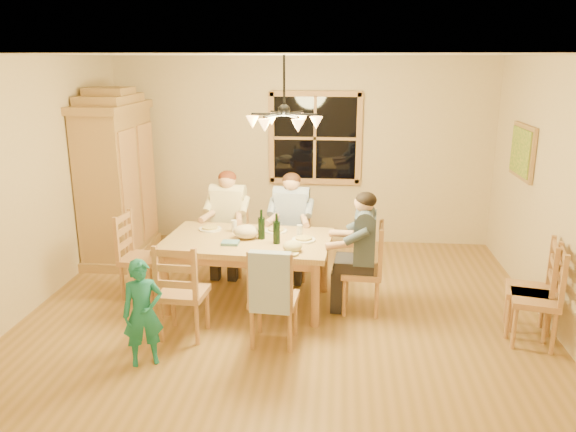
# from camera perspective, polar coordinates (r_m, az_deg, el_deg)

# --- Properties ---
(floor) EXTENTS (5.50, 5.50, 0.00)m
(floor) POSITION_cam_1_polar(r_m,az_deg,el_deg) (6.24, -0.35, -9.55)
(floor) COLOR olive
(floor) RESTS_ON ground
(ceiling) EXTENTS (5.50, 5.00, 0.02)m
(ceiling) POSITION_cam_1_polar(r_m,az_deg,el_deg) (5.64, -0.40, 16.07)
(ceiling) COLOR white
(ceiling) RESTS_ON wall_back
(wall_back) EXTENTS (5.50, 0.02, 2.70)m
(wall_back) POSITION_cam_1_polar(r_m,az_deg,el_deg) (8.24, 1.35, 6.57)
(wall_back) COLOR beige
(wall_back) RESTS_ON floor
(wall_left) EXTENTS (0.02, 5.00, 2.70)m
(wall_left) POSITION_cam_1_polar(r_m,az_deg,el_deg) (6.65, -24.71, 2.86)
(wall_left) COLOR beige
(wall_left) RESTS_ON floor
(wall_right) EXTENTS (0.02, 5.00, 2.70)m
(wall_right) POSITION_cam_1_polar(r_m,az_deg,el_deg) (6.17, 25.96, 1.80)
(wall_right) COLOR beige
(wall_right) RESTS_ON floor
(window) EXTENTS (1.30, 0.06, 1.30)m
(window) POSITION_cam_1_polar(r_m,az_deg,el_deg) (8.17, 2.75, 7.89)
(window) COLOR black
(window) RESTS_ON wall_back
(painting) EXTENTS (0.06, 0.78, 0.64)m
(painting) POSITION_cam_1_polar(r_m,az_deg,el_deg) (7.23, 22.71, 6.05)
(painting) COLOR #9C7843
(painting) RESTS_ON wall_right
(chandelier) EXTENTS (0.77, 0.68, 0.71)m
(chandelier) POSITION_cam_1_polar(r_m,az_deg,el_deg) (5.67, -0.39, 9.77)
(chandelier) COLOR black
(chandelier) RESTS_ON ceiling
(armoire) EXTENTS (0.66, 1.40, 2.30)m
(armoire) POSITION_cam_1_polar(r_m,az_deg,el_deg) (7.93, -16.95, 3.35)
(armoire) COLOR #9C7843
(armoire) RESTS_ON floor
(dining_table) EXTENTS (1.88, 1.23, 0.76)m
(dining_table) POSITION_cam_1_polar(r_m,az_deg,el_deg) (6.20, -4.10, -3.19)
(dining_table) COLOR #A6824A
(dining_table) RESTS_ON floor
(chair_far_left) EXTENTS (0.47, 0.45, 0.99)m
(chair_far_left) POSITION_cam_1_polar(r_m,az_deg,el_deg) (7.20, -6.00, -3.49)
(chair_far_left) COLOR #B0784D
(chair_far_left) RESTS_ON floor
(chair_far_right) EXTENTS (0.47, 0.45, 0.99)m
(chair_far_right) POSITION_cam_1_polar(r_m,az_deg,el_deg) (7.04, 0.33, -3.86)
(chair_far_right) COLOR #B0784D
(chair_far_right) RESTS_ON floor
(chair_near_left) EXTENTS (0.47, 0.45, 0.99)m
(chair_near_left) POSITION_cam_1_polar(r_m,az_deg,el_deg) (5.70, -10.50, -9.07)
(chair_near_left) COLOR #B0784D
(chair_near_left) RESTS_ON floor
(chair_near_right) EXTENTS (0.47, 0.45, 0.99)m
(chair_near_right) POSITION_cam_1_polar(r_m,az_deg,el_deg) (5.48, -1.42, -9.87)
(chair_near_right) COLOR #B0784D
(chair_near_right) RESTS_ON floor
(chair_end_left) EXTENTS (0.45, 0.47, 0.99)m
(chair_end_left) POSITION_cam_1_polar(r_m,az_deg,el_deg) (6.71, -14.57, -5.42)
(chair_end_left) COLOR #B0784D
(chair_end_left) RESTS_ON floor
(chair_end_right) EXTENTS (0.45, 0.47, 0.99)m
(chair_end_right) POSITION_cam_1_polar(r_m,az_deg,el_deg) (6.18, 7.45, -6.91)
(chair_end_right) COLOR #B0784D
(chair_end_right) RESTS_ON floor
(adult_woman) EXTENTS (0.41, 0.45, 0.87)m
(adult_woman) POSITION_cam_1_polar(r_m,az_deg,el_deg) (7.05, -6.12, 0.64)
(adult_woman) COLOR beige
(adult_woman) RESTS_ON floor
(adult_plaid_man) EXTENTS (0.41, 0.45, 0.87)m
(adult_plaid_man) POSITION_cam_1_polar(r_m,az_deg,el_deg) (6.88, 0.34, 0.36)
(adult_plaid_man) COLOR #304686
(adult_plaid_man) RESTS_ON floor
(adult_slate_man) EXTENTS (0.45, 0.41, 0.87)m
(adult_slate_man) POSITION_cam_1_polar(r_m,az_deg,el_deg) (5.99, 7.64, -2.16)
(adult_slate_man) COLOR #38465A
(adult_slate_man) RESTS_ON floor
(towel) EXTENTS (0.39, 0.13, 0.58)m
(towel) POSITION_cam_1_polar(r_m,az_deg,el_deg) (5.14, -1.84, -6.78)
(towel) COLOR #9CAED3
(towel) RESTS_ON chair_near_right
(wine_bottle_a) EXTENTS (0.08, 0.08, 0.33)m
(wine_bottle_a) POSITION_cam_1_polar(r_m,az_deg,el_deg) (6.10, -2.72, -0.86)
(wine_bottle_a) COLOR black
(wine_bottle_a) RESTS_ON dining_table
(wine_bottle_b) EXTENTS (0.08, 0.08, 0.33)m
(wine_bottle_b) POSITION_cam_1_polar(r_m,az_deg,el_deg) (5.95, -1.17, -1.29)
(wine_bottle_b) COLOR black
(wine_bottle_b) RESTS_ON dining_table
(plate_woman) EXTENTS (0.26, 0.26, 0.02)m
(plate_woman) POSITION_cam_1_polar(r_m,az_deg,el_deg) (6.52, -7.92, -1.32)
(plate_woman) COLOR white
(plate_woman) RESTS_ON dining_table
(plate_plaid) EXTENTS (0.26, 0.26, 0.02)m
(plate_plaid) POSITION_cam_1_polar(r_m,az_deg,el_deg) (6.39, -1.23, -1.52)
(plate_plaid) COLOR white
(plate_plaid) RESTS_ON dining_table
(plate_slate) EXTENTS (0.26, 0.26, 0.02)m
(plate_slate) POSITION_cam_1_polar(r_m,az_deg,el_deg) (6.09, 1.61, -2.43)
(plate_slate) COLOR white
(plate_slate) RESTS_ON dining_table
(wine_glass_a) EXTENTS (0.06, 0.06, 0.14)m
(wine_glass_a) POSITION_cam_1_polar(r_m,az_deg,el_deg) (6.39, -5.49, -1.04)
(wine_glass_a) COLOR silver
(wine_glass_a) RESTS_ON dining_table
(wine_glass_b) EXTENTS (0.06, 0.06, 0.14)m
(wine_glass_b) POSITION_cam_1_polar(r_m,az_deg,el_deg) (6.18, 1.19, -1.54)
(wine_glass_b) COLOR silver
(wine_glass_b) RESTS_ON dining_table
(cap) EXTENTS (0.20, 0.20, 0.11)m
(cap) POSITION_cam_1_polar(r_m,az_deg,el_deg) (5.74, 0.46, -3.08)
(cap) COLOR tan
(cap) RESTS_ON dining_table
(napkin) EXTENTS (0.19, 0.15, 0.03)m
(napkin) POSITION_cam_1_polar(r_m,az_deg,el_deg) (6.00, -5.88, -2.73)
(napkin) COLOR teal
(napkin) RESTS_ON dining_table
(cloth_bundle) EXTENTS (0.28, 0.22, 0.15)m
(cloth_bundle) POSITION_cam_1_polar(r_m,az_deg,el_deg) (6.15, -4.28, -1.61)
(cloth_bundle) COLOR tan
(cloth_bundle) RESTS_ON dining_table
(child) EXTENTS (0.43, 0.36, 0.99)m
(child) POSITION_cam_1_polar(r_m,az_deg,el_deg) (5.21, -14.53, -9.50)
(child) COLOR #1A7773
(child) RESTS_ON floor
(chair_spare_front) EXTENTS (0.51, 0.52, 0.99)m
(chair_spare_front) POSITION_cam_1_polar(r_m,az_deg,el_deg) (5.95, 23.63, -9.10)
(chair_spare_front) COLOR #B0784D
(chair_spare_front) RESTS_ON floor
(chair_spare_back) EXTENTS (0.51, 0.53, 0.99)m
(chair_spare_back) POSITION_cam_1_polar(r_m,az_deg,el_deg) (6.13, 23.06, -8.32)
(chair_spare_back) COLOR #B0784D
(chair_spare_back) RESTS_ON floor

